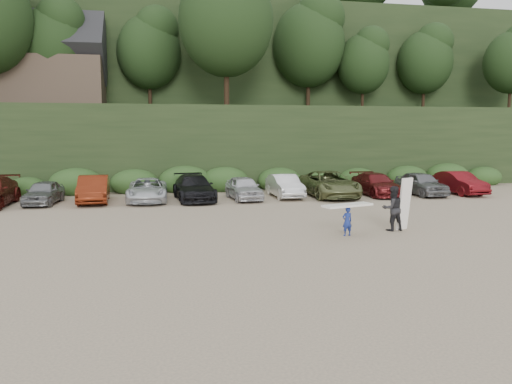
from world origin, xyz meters
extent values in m
plane|color=tan|center=(0.00, 0.00, 0.00)|extent=(120.00, 120.00, 0.00)
cube|color=black|center=(0.00, 22.00, 3.00)|extent=(80.00, 14.00, 6.00)
cube|color=black|center=(0.00, 40.00, 8.00)|extent=(90.00, 30.00, 16.00)
ellipsoid|color=black|center=(0.00, 22.00, 11.00)|extent=(66.00, 12.00, 10.00)
cube|color=#2B491E|center=(-0.55, 14.50, 0.60)|extent=(46.20, 2.00, 1.20)
cube|color=brown|center=(-12.00, 24.00, 8.00)|extent=(8.00, 6.00, 4.00)
imported|color=slate|center=(-10.28, 10.08, 0.68)|extent=(1.93, 4.11, 1.36)
imported|color=maroon|center=(-7.56, 10.29, 0.79)|extent=(1.94, 4.86, 1.57)
imported|color=silver|center=(-4.47, 10.05, 0.69)|extent=(2.37, 5.00, 1.38)
imported|color=black|center=(-1.72, 10.04, 0.76)|extent=(2.56, 5.42, 1.53)
imported|color=silver|center=(1.30, 9.79, 0.72)|extent=(2.04, 4.34, 1.44)
imported|color=white|center=(4.02, 10.30, 0.72)|extent=(1.64, 4.41, 1.44)
imported|color=#636A3D|center=(6.86, 9.97, 0.81)|extent=(2.76, 5.88, 1.63)
imported|color=maroon|center=(10.10, 10.06, 0.72)|extent=(2.12, 4.98, 1.43)
imported|color=slate|center=(13.06, 9.63, 0.76)|extent=(1.97, 4.54, 1.52)
imported|color=maroon|center=(15.78, 9.65, 0.74)|extent=(1.83, 4.58, 1.48)
imported|color=navy|center=(3.58, -1.45, 0.59)|extent=(0.46, 0.34, 1.17)
cube|color=white|center=(3.58, -1.45, 1.24)|extent=(2.22, 1.19, 0.09)
imported|color=black|center=(5.83, -0.83, 0.95)|extent=(0.97, 0.78, 1.89)
cube|color=white|center=(6.39, -0.80, 1.12)|extent=(0.70, 0.55, 2.23)
camera|label=1|loc=(-3.82, -20.05, 4.21)|focal=35.00mm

